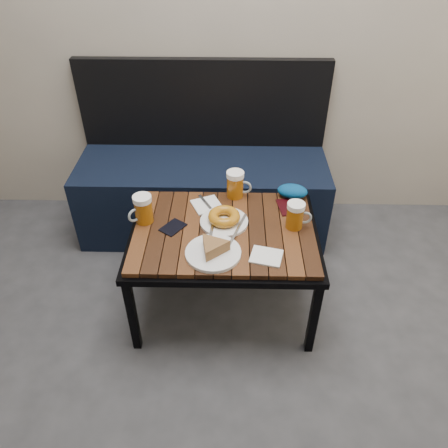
{
  "coord_description": "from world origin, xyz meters",
  "views": [
    {
      "loc": [
        -0.04,
        -0.38,
        1.68
      ],
      "look_at": [
        -0.07,
        1.13,
        0.5
      ],
      "focal_mm": 35.0,
      "sensor_mm": 36.0,
      "label": 1
    }
  ],
  "objects_px": {
    "beer_mug_centre": "(236,184)",
    "beer_mug_right": "(296,215)",
    "knit_pouch": "(292,191)",
    "passport_burgundy": "(289,207)",
    "plate_bagel": "(224,219)",
    "plate_pie": "(213,250)",
    "bench": "(203,188)",
    "cafe_table": "(224,237)",
    "passport_navy": "(173,227)",
    "beer_mug_left": "(143,209)"
  },
  "relations": [
    {
      "from": "passport_burgundy",
      "to": "plate_bagel",
      "type": "bearing_deg",
      "value": -167.07
    },
    {
      "from": "cafe_table",
      "to": "bench",
      "type": "bearing_deg",
      "value": 102.04
    },
    {
      "from": "beer_mug_left",
      "to": "plate_bagel",
      "type": "height_order",
      "value": "beer_mug_left"
    },
    {
      "from": "beer_mug_left",
      "to": "beer_mug_right",
      "type": "relative_size",
      "value": 1.07
    },
    {
      "from": "beer_mug_right",
      "to": "passport_navy",
      "type": "xyz_separation_m",
      "value": [
        -0.54,
        -0.02,
        -0.06
      ]
    },
    {
      "from": "plate_pie",
      "to": "beer_mug_right",
      "type": "bearing_deg",
      "value": 28.38
    },
    {
      "from": "beer_mug_left",
      "to": "passport_navy",
      "type": "bearing_deg",
      "value": 119.25
    },
    {
      "from": "beer_mug_left",
      "to": "passport_burgundy",
      "type": "xyz_separation_m",
      "value": [
        0.66,
        0.12,
        -0.06
      ]
    },
    {
      "from": "cafe_table",
      "to": "knit_pouch",
      "type": "height_order",
      "value": "knit_pouch"
    },
    {
      "from": "cafe_table",
      "to": "beer_mug_centre",
      "type": "height_order",
      "value": "beer_mug_centre"
    },
    {
      "from": "bench",
      "to": "beer_mug_right",
      "type": "distance_m",
      "value": 0.8
    },
    {
      "from": "beer_mug_left",
      "to": "passport_navy",
      "type": "xyz_separation_m",
      "value": [
        0.13,
        -0.05,
        -0.06
      ]
    },
    {
      "from": "bench",
      "to": "passport_burgundy",
      "type": "relative_size",
      "value": 10.6
    },
    {
      "from": "plate_bagel",
      "to": "passport_burgundy",
      "type": "relative_size",
      "value": 2.12
    },
    {
      "from": "cafe_table",
      "to": "plate_bagel",
      "type": "distance_m",
      "value": 0.08
    },
    {
      "from": "beer_mug_left",
      "to": "beer_mug_right",
      "type": "bearing_deg",
      "value": 135.96
    },
    {
      "from": "bench",
      "to": "cafe_table",
      "type": "height_order",
      "value": "bench"
    },
    {
      "from": "cafe_table",
      "to": "beer_mug_right",
      "type": "bearing_deg",
      "value": 4.31
    },
    {
      "from": "beer_mug_right",
      "to": "knit_pouch",
      "type": "bearing_deg",
      "value": 88.51
    },
    {
      "from": "cafe_table",
      "to": "plate_bagel",
      "type": "xyz_separation_m",
      "value": [
        -0.0,
        0.04,
        0.07
      ]
    },
    {
      "from": "beer_mug_left",
      "to": "beer_mug_right",
      "type": "height_order",
      "value": "beer_mug_left"
    },
    {
      "from": "plate_bagel",
      "to": "passport_navy",
      "type": "distance_m",
      "value": 0.23
    },
    {
      "from": "bench",
      "to": "plate_bagel",
      "type": "relative_size",
      "value": 5.0
    },
    {
      "from": "passport_navy",
      "to": "knit_pouch",
      "type": "xyz_separation_m",
      "value": [
        0.55,
        0.26,
        0.03
      ]
    },
    {
      "from": "cafe_table",
      "to": "plate_bagel",
      "type": "relative_size",
      "value": 3.0
    },
    {
      "from": "beer_mug_left",
      "to": "beer_mug_centre",
      "type": "xyz_separation_m",
      "value": [
        0.41,
        0.21,
        0.0
      ]
    },
    {
      "from": "bench",
      "to": "plate_pie",
      "type": "distance_m",
      "value": 0.84
    },
    {
      "from": "knit_pouch",
      "to": "passport_navy",
      "type": "bearing_deg",
      "value": -155.13
    },
    {
      "from": "plate_bagel",
      "to": "plate_pie",
      "type": "bearing_deg",
      "value": -100.93
    },
    {
      "from": "cafe_table",
      "to": "passport_navy",
      "type": "xyz_separation_m",
      "value": [
        -0.23,
        0.0,
        0.05
      ]
    },
    {
      "from": "beer_mug_centre",
      "to": "beer_mug_right",
      "type": "distance_m",
      "value": 0.35
    },
    {
      "from": "beer_mug_right",
      "to": "cafe_table",
      "type": "bearing_deg",
      "value": -174.0
    },
    {
      "from": "beer_mug_centre",
      "to": "passport_burgundy",
      "type": "bearing_deg",
      "value": -13.12
    },
    {
      "from": "beer_mug_centre",
      "to": "passport_burgundy",
      "type": "relative_size",
      "value": 1.02
    },
    {
      "from": "plate_bagel",
      "to": "beer_mug_right",
      "type": "bearing_deg",
      "value": -3.35
    },
    {
      "from": "plate_pie",
      "to": "plate_bagel",
      "type": "height_order",
      "value": "plate_pie"
    },
    {
      "from": "plate_pie",
      "to": "passport_burgundy",
      "type": "distance_m",
      "value": 0.48
    },
    {
      "from": "beer_mug_right",
      "to": "plate_pie",
      "type": "bearing_deg",
      "value": -149.93
    },
    {
      "from": "bench",
      "to": "passport_burgundy",
      "type": "distance_m",
      "value": 0.67
    },
    {
      "from": "beer_mug_centre",
      "to": "passport_burgundy",
      "type": "distance_m",
      "value": 0.28
    },
    {
      "from": "plate_pie",
      "to": "beer_mug_centre",
      "type": "bearing_deg",
      "value": 77.91
    },
    {
      "from": "cafe_table",
      "to": "knit_pouch",
      "type": "xyz_separation_m",
      "value": [
        0.33,
        0.26,
        0.08
      ]
    },
    {
      "from": "beer_mug_right",
      "to": "plate_bagel",
      "type": "height_order",
      "value": "beer_mug_right"
    },
    {
      "from": "plate_pie",
      "to": "bench",
      "type": "bearing_deg",
      "value": 96.69
    },
    {
      "from": "cafe_table",
      "to": "beer_mug_centre",
      "type": "relative_size",
      "value": 6.22
    },
    {
      "from": "cafe_table",
      "to": "passport_navy",
      "type": "bearing_deg",
      "value": 179.15
    },
    {
      "from": "beer_mug_centre",
      "to": "passport_navy",
      "type": "bearing_deg",
      "value": -130.62
    },
    {
      "from": "beer_mug_left",
      "to": "beer_mug_centre",
      "type": "height_order",
      "value": "same"
    },
    {
      "from": "bench",
      "to": "cafe_table",
      "type": "relative_size",
      "value": 1.67
    },
    {
      "from": "bench",
      "to": "plate_pie",
      "type": "height_order",
      "value": "bench"
    }
  ]
}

